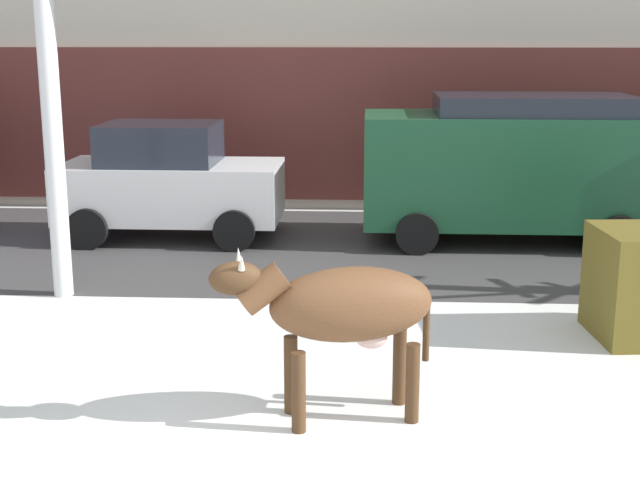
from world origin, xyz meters
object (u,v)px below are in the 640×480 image
Objects in this scene: cow_brown at (343,308)px; car_white_hatchback at (169,181)px; car_darkgreen_van at (513,164)px; pedestrian_far_left at (534,164)px.

cow_brown is 0.55× the size of car_white_hatchback.
car_darkgreen_van is (2.48, 6.77, 0.25)m from cow_brown.
cow_brown is at bearing -109.44° from pedestrian_far_left.
car_white_hatchback reaches higher than cow_brown.
car_white_hatchback is (-2.98, 6.73, -0.07)m from cow_brown.
car_darkgreen_van is 2.66× the size of pedestrian_far_left.
car_darkgreen_van is (5.46, 0.03, 0.32)m from car_white_hatchback.
car_white_hatchback reaches higher than pedestrian_far_left.
cow_brown is 7.37m from car_white_hatchback.
pedestrian_far_left is (3.30, 9.35, -0.11)m from cow_brown.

